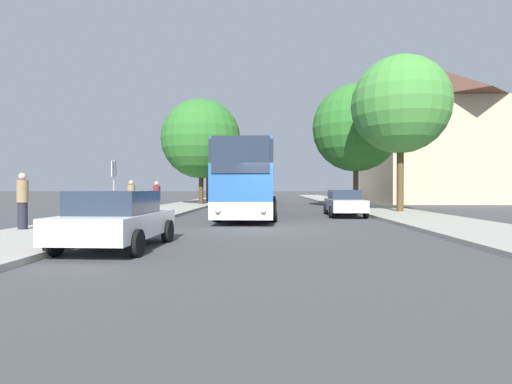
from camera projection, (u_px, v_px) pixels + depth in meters
ground_plane at (274, 226)px, 15.82m from camera, size 300.00×300.00×0.00m
sidewalk_left at (100, 224)px, 16.07m from camera, size 4.00×120.00×0.15m
sidewalk_right at (453, 225)px, 15.57m from camera, size 4.00×120.00×0.15m
building_right_background at (443, 137)px, 41.79m from camera, size 14.29×13.18×13.80m
bus_front at (250, 181)px, 21.24m from camera, size 2.88×11.89×3.56m
bus_middle at (255, 184)px, 36.26m from camera, size 2.83×10.45×3.48m
bus_rear at (261, 185)px, 51.68m from camera, size 3.14×11.29×3.45m
parked_car_left_curb at (117, 219)px, 10.02m from camera, size 2.16×3.98×1.45m
parked_car_right_near at (344, 202)px, 21.49m from camera, size 2.06×4.76×1.41m
bus_stop_sign at (114, 184)px, 15.59m from camera, size 0.08×0.45×2.48m
pedestrian_waiting_near at (157, 198)px, 19.80m from camera, size 0.36×0.36×1.70m
pedestrian_waiting_far at (131, 198)px, 18.98m from camera, size 0.36×0.36×1.74m
pedestrian_walking_back at (23, 200)px, 13.28m from camera, size 0.36×0.36×1.88m
tree_left_near at (201, 139)px, 33.99m from camera, size 6.74×6.74×8.92m
tree_left_far at (208, 146)px, 40.31m from camera, size 4.30×4.30×7.80m
tree_right_near at (400, 105)px, 23.33m from camera, size 5.69×5.69×9.09m
tree_right_mid at (356, 128)px, 29.96m from camera, size 6.55×6.55×9.14m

